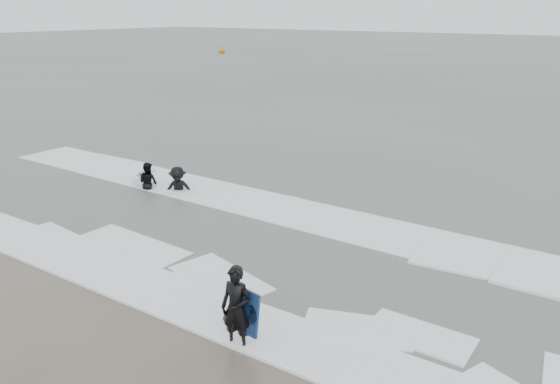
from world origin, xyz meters
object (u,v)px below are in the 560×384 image
Objects in this scene: surfer_breaker at (178,193)px; buoy at (222,51)px; surfer_wading at (149,190)px; surfer_centre at (237,347)px.

buoy is (-44.91, 55.33, 0.42)m from surfer_breaker.
surfer_wading is at bearing 164.81° from surfer_breaker.
buoy is (-43.68, 55.73, 0.42)m from surfer_wading.
surfer_breaker is (-8.33, 6.67, 0.00)m from surfer_centre.
surfer_centre is at bearing -72.06° from surfer_breaker.
surfer_centre is 11.43m from surfer_wading.
surfer_breaker is (1.23, 0.40, 0.00)m from surfer_wading.
surfer_centre is 1.14× the size of buoy.
surfer_wading is (-9.55, 6.27, 0.00)m from surfer_centre.
surfer_breaker reaches higher than surfer_centre.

